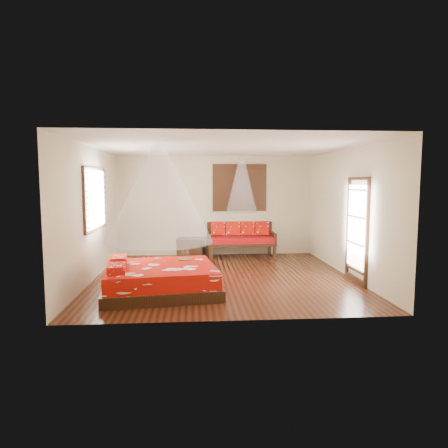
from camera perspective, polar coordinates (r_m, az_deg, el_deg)
The scene contains 10 objects.
room at distance 8.53m, azimuth -0.18°, elevation 1.59°, with size 5.54×5.54×2.84m.
bed at distance 7.64m, azimuth -9.16°, elevation -7.74°, with size 2.32×2.15×0.64m.
daybed at distance 11.05m, azimuth 2.41°, elevation -1.99°, with size 1.84×0.82×0.96m.
storage_chest at distance 11.08m, azimuth -4.71°, elevation -3.34°, with size 0.84×0.68×0.52m.
shutter_panel at distance 11.28m, azimuth 2.24°, elevation 5.20°, with size 1.52×0.06×1.32m.
window_left at distance 8.94m, azimuth -17.91°, elevation 3.42°, with size 0.10×1.74×1.34m.
glazed_door at distance 8.62m, azimuth 18.45°, elevation -0.89°, with size 0.08×1.02×2.16m.
wine_tray at distance 8.08m, azimuth -5.57°, elevation -4.68°, with size 0.29×0.29×0.23m.
mosquito_net_main at distance 7.43m, azimuth -9.22°, elevation 4.33°, with size 1.98×1.98×1.80m, color white.
mosquito_net_daybed at distance 10.81m, azimuth 2.53°, elevation 5.70°, with size 0.83×0.83×1.50m, color white.
Camera 1 is at (-0.62, -8.48, 2.06)m, focal length 32.00 mm.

